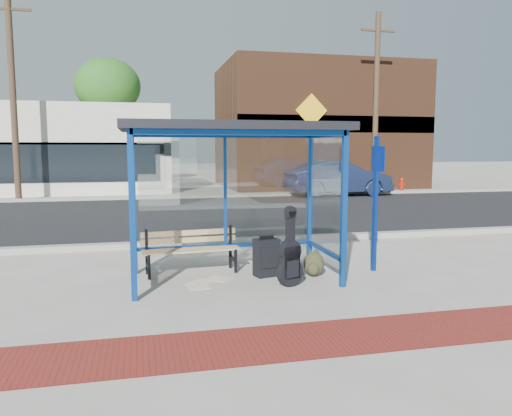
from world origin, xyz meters
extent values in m
plane|color=#B2ADA0|center=(0.00, 0.00, 0.00)|extent=(120.00, 120.00, 0.00)
cube|color=maroon|center=(0.00, -2.60, 0.01)|extent=(60.00, 1.00, 0.01)
cube|color=gray|center=(0.00, 2.90, 0.06)|extent=(60.00, 0.25, 0.12)
cube|color=black|center=(0.00, 8.00, 0.00)|extent=(60.00, 10.00, 0.00)
cube|color=gray|center=(0.00, 13.10, 0.06)|extent=(60.00, 0.25, 0.12)
cube|color=#B2ADA0|center=(0.00, 15.00, 0.00)|extent=(60.00, 4.00, 0.01)
cube|color=#0D3C92|center=(-1.50, -0.75, 1.15)|extent=(0.08, 0.08, 2.30)
cube|color=#0D3C92|center=(1.50, -0.75, 1.15)|extent=(0.08, 0.08, 2.30)
cube|color=#0D3C92|center=(-1.50, 0.75, 1.15)|extent=(0.08, 0.08, 2.30)
cube|color=#0D3C92|center=(1.50, 0.75, 1.15)|extent=(0.08, 0.08, 2.30)
cube|color=#0D3C92|center=(0.00, 0.75, 2.26)|extent=(3.00, 0.08, 0.08)
cube|color=#0D3C92|center=(0.00, -0.75, 2.26)|extent=(3.00, 0.08, 0.08)
cube|color=#0D3C92|center=(-1.50, 0.00, 2.26)|extent=(0.08, 1.50, 0.08)
cube|color=#0D3C92|center=(1.50, 0.00, 2.26)|extent=(0.08, 1.50, 0.08)
cube|color=#0D3C92|center=(0.00, 0.75, 0.40)|extent=(3.00, 0.08, 0.06)
cube|color=#0D3C92|center=(-1.50, 0.00, 0.40)|extent=(0.08, 1.50, 0.06)
cube|color=#0D3C92|center=(1.50, 0.00, 0.40)|extent=(0.08, 1.50, 0.06)
cube|color=#0D3C92|center=(0.00, 0.75, 1.35)|extent=(0.05, 0.05, 1.90)
cube|color=silver|center=(0.00, 0.75, 1.31)|extent=(2.84, 0.01, 1.82)
cube|color=silver|center=(-1.50, 0.00, 1.31)|extent=(0.02, 1.34, 1.82)
cube|color=silver|center=(1.50, 0.00, 1.31)|extent=(0.02, 1.34, 1.82)
cube|color=black|center=(0.00, 0.00, 2.36)|extent=(3.30, 1.80, 0.12)
cube|color=#59331E|center=(8.00, 18.50, 3.20)|extent=(10.00, 7.00, 6.40)
cube|color=black|center=(8.00, 15.05, 3.20)|extent=(10.00, 0.10, 0.80)
cube|color=yellow|center=(6.50, 14.95, 3.80)|extent=(1.56, 0.06, 1.56)
cylinder|color=#4C3826|center=(-3.00, 22.00, 2.50)|extent=(0.36, 0.36, 5.00)
ellipsoid|color=#225618|center=(-3.00, 22.00, 5.50)|extent=(3.60, 3.60, 3.06)
cylinder|color=#4C3826|center=(12.50, 22.00, 2.50)|extent=(0.36, 0.36, 5.00)
ellipsoid|color=#225618|center=(12.50, 22.00, 5.50)|extent=(3.60, 3.60, 3.06)
cylinder|color=#4C3826|center=(-6.00, 13.40, 4.00)|extent=(0.24, 0.24, 8.00)
cube|color=#4C3826|center=(-6.00, 13.40, 7.20)|extent=(1.60, 0.10, 0.10)
cylinder|color=#4C3826|center=(9.00, 13.40, 4.00)|extent=(0.24, 0.24, 8.00)
cube|color=#4C3826|center=(9.00, 13.40, 7.20)|extent=(1.60, 0.10, 0.10)
cube|color=black|center=(-1.29, 0.32, 0.20)|extent=(0.05, 0.05, 0.40)
cube|color=black|center=(-1.31, 0.66, 0.37)|extent=(0.05, 0.05, 0.75)
cube|color=black|center=(-1.30, 0.49, 0.20)|extent=(0.07, 0.36, 0.04)
cube|color=black|center=(0.11, 0.44, 0.20)|extent=(0.05, 0.05, 0.40)
cube|color=black|center=(0.09, 0.78, 0.37)|extent=(0.05, 0.05, 0.75)
cube|color=black|center=(0.10, 0.61, 0.20)|extent=(0.07, 0.36, 0.04)
cube|color=tan|center=(-0.59, 0.41, 0.40)|extent=(1.58, 0.21, 0.03)
cube|color=tan|center=(-0.60, 0.50, 0.40)|extent=(1.58, 0.21, 0.03)
cube|color=tan|center=(-0.60, 0.60, 0.40)|extent=(1.58, 0.21, 0.03)
cube|color=tan|center=(-0.61, 0.69, 0.40)|extent=(1.58, 0.21, 0.03)
cube|color=tan|center=(-0.61, 0.73, 0.53)|extent=(1.58, 0.16, 0.09)
cube|color=tan|center=(-0.61, 0.73, 0.65)|extent=(1.58, 0.16, 0.09)
cylinder|color=black|center=(0.75, -0.54, 0.21)|extent=(0.43, 0.26, 0.41)
cylinder|color=black|center=(0.75, -0.54, 0.53)|extent=(0.36, 0.24, 0.34)
cube|color=black|center=(0.75, -0.54, 0.36)|extent=(0.32, 0.22, 0.49)
cube|color=black|center=(0.75, -0.54, 0.87)|extent=(0.14, 0.13, 0.49)
cube|color=black|center=(0.75, -0.54, 1.08)|extent=(0.17, 0.15, 0.10)
cube|color=black|center=(0.55, 0.10, 0.31)|extent=(0.43, 0.32, 0.60)
cylinder|color=black|center=(0.41, 0.07, 0.03)|extent=(0.10, 0.22, 0.05)
cylinder|color=black|center=(0.69, 0.13, 0.03)|extent=(0.10, 0.22, 0.05)
cube|color=black|center=(0.55, 0.10, 0.64)|extent=(0.24, 0.10, 0.04)
cube|color=black|center=(0.58, -0.02, 0.33)|extent=(0.30, 0.09, 0.33)
ellipsoid|color=#2B2C18|center=(1.30, -0.05, 0.19)|extent=(0.40, 0.35, 0.39)
ellipsoid|color=#2B2C18|center=(1.25, -0.16, 0.14)|extent=(0.23, 0.20, 0.20)
cube|color=#2B2C18|center=(1.31, -0.03, 0.38)|extent=(0.12, 0.08, 0.03)
cube|color=navy|center=(2.40, 0.06, 1.12)|extent=(0.08, 0.08, 2.24)
cube|color=navy|center=(2.44, 0.07, 1.87)|extent=(0.10, 0.27, 0.42)
cube|color=white|center=(-0.54, -0.05, 0.00)|extent=(0.44, 0.44, 0.01)
cube|color=white|center=(-0.59, -0.24, 0.00)|extent=(0.36, 0.43, 0.01)
cube|color=white|center=(-0.22, 0.09, 0.00)|extent=(0.49, 0.48, 0.01)
imported|color=#192446|center=(6.97, 12.68, 0.75)|extent=(4.63, 1.83, 1.50)
cylinder|color=#B31C0C|center=(10.43, 13.44, 0.28)|extent=(0.19, 0.19, 0.57)
sphere|color=#B31C0C|center=(10.43, 13.44, 0.60)|extent=(0.21, 0.21, 0.21)
cylinder|color=#B31C0C|center=(10.43, 13.44, 0.38)|extent=(0.32, 0.15, 0.09)
camera|label=1|loc=(-1.39, -7.48, 2.04)|focal=35.00mm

